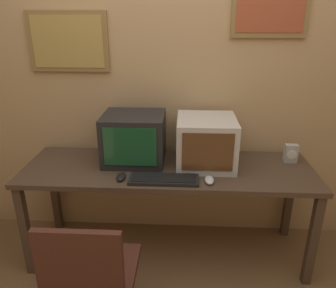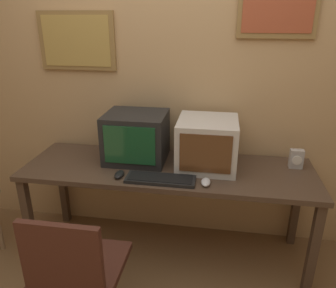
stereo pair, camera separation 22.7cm
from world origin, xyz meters
TOP-DOWN VIEW (x-y plane):
  - wall_back at (-0.00, 1.19)m, footprint 8.00×0.08m
  - desk at (0.00, 0.82)m, footprint 2.06×0.64m
  - monitor_left at (-0.25, 0.92)m, footprint 0.44×0.39m
  - monitor_right at (0.27, 0.89)m, footprint 0.41×0.42m
  - keyboard_main at (-0.02, 0.61)m, footprint 0.46×0.16m
  - mouse_near_keyboard at (0.28, 0.60)m, footprint 0.06×0.11m
  - mouse_far_corner at (-0.30, 0.62)m, footprint 0.06×0.12m
  - desk_clock at (0.89, 0.96)m, footprint 0.09×0.06m

SIDE VIEW (x-z plane):
  - desk at x=0.00m, z-range 0.29..1.03m
  - keyboard_main at x=-0.02m, z-range 0.74..0.76m
  - mouse_far_corner at x=-0.30m, z-range 0.74..0.77m
  - mouse_near_keyboard at x=0.28m, z-range 0.74..0.77m
  - desk_clock at x=0.89m, z-range 0.74..0.87m
  - monitor_right at x=0.27m, z-range 0.74..1.08m
  - monitor_left at x=-0.25m, z-range 0.74..1.09m
  - wall_back at x=0.00m, z-range 0.01..2.61m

